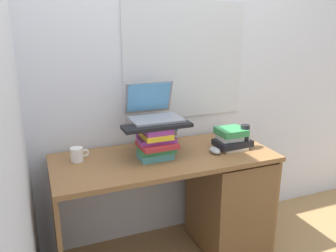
{
  "coord_description": "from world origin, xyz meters",
  "views": [
    {
      "loc": [
        -0.72,
        -1.86,
        1.54
      ],
      "look_at": [
        0.04,
        0.04,
        0.93
      ],
      "focal_mm": 36.28,
      "sensor_mm": 36.0,
      "label": 1
    }
  ],
  "objects_px": {
    "keyboard": "(157,126)",
    "book_stack_side": "(232,139)",
    "book_stack_keyboard_riser": "(157,144)",
    "mug": "(77,155)",
    "desk": "(214,196)",
    "computer_mouse": "(215,150)",
    "water_bottle": "(245,137)",
    "book_stack_tall": "(156,137)",
    "laptop": "(153,110)"
  },
  "relations": [
    {
      "from": "computer_mouse",
      "to": "mug",
      "type": "distance_m",
      "value": 0.86
    },
    {
      "from": "book_stack_keyboard_riser",
      "to": "keyboard",
      "type": "bearing_deg",
      "value": -33.72
    },
    {
      "from": "keyboard",
      "to": "mug",
      "type": "relative_size",
      "value": 3.77
    },
    {
      "from": "book_stack_tall",
      "to": "mug",
      "type": "relative_size",
      "value": 2.14
    },
    {
      "from": "book_stack_tall",
      "to": "mug",
      "type": "height_order",
      "value": "book_stack_tall"
    },
    {
      "from": "desk",
      "to": "computer_mouse",
      "type": "relative_size",
      "value": 13.36
    },
    {
      "from": "book_stack_keyboard_riser",
      "to": "desk",
      "type": "bearing_deg",
      "value": -0.13
    },
    {
      "from": "keyboard",
      "to": "book_stack_tall",
      "type": "bearing_deg",
      "value": 74.88
    },
    {
      "from": "book_stack_tall",
      "to": "mug",
      "type": "bearing_deg",
      "value": 174.7
    },
    {
      "from": "mug",
      "to": "book_stack_side",
      "type": "bearing_deg",
      "value": -8.35
    },
    {
      "from": "book_stack_side",
      "to": "keyboard",
      "type": "distance_m",
      "value": 0.54
    },
    {
      "from": "computer_mouse",
      "to": "book_stack_tall",
      "type": "bearing_deg",
      "value": 158.03
    },
    {
      "from": "computer_mouse",
      "to": "desk",
      "type": "bearing_deg",
      "value": 54.59
    },
    {
      "from": "book_stack_keyboard_riser",
      "to": "keyboard",
      "type": "relative_size",
      "value": 0.55
    },
    {
      "from": "book_stack_tall",
      "to": "book_stack_keyboard_riser",
      "type": "height_order",
      "value": "book_stack_tall"
    },
    {
      "from": "book_stack_tall",
      "to": "book_stack_keyboard_riser",
      "type": "relative_size",
      "value": 1.03
    },
    {
      "from": "book_stack_side",
      "to": "laptop",
      "type": "height_order",
      "value": "laptop"
    },
    {
      "from": "book_stack_keyboard_riser",
      "to": "computer_mouse",
      "type": "xyz_separation_m",
      "value": [
        0.38,
        -0.05,
        -0.08
      ]
    },
    {
      "from": "keyboard",
      "to": "book_stack_side",
      "type": "bearing_deg",
      "value": -1.46
    },
    {
      "from": "mug",
      "to": "water_bottle",
      "type": "height_order",
      "value": "water_bottle"
    },
    {
      "from": "book_stack_keyboard_riser",
      "to": "water_bottle",
      "type": "relative_size",
      "value": 1.42
    },
    {
      "from": "laptop",
      "to": "water_bottle",
      "type": "distance_m",
      "value": 0.63
    },
    {
      "from": "desk",
      "to": "laptop",
      "type": "bearing_deg",
      "value": 158.84
    },
    {
      "from": "computer_mouse",
      "to": "water_bottle",
      "type": "relative_size",
      "value": 0.64
    },
    {
      "from": "book_stack_keyboard_riser",
      "to": "mug",
      "type": "bearing_deg",
      "value": 163.87
    },
    {
      "from": "laptop",
      "to": "computer_mouse",
      "type": "xyz_separation_m",
      "value": [
        0.35,
        -0.2,
        -0.25
      ]
    },
    {
      "from": "book_stack_tall",
      "to": "book_stack_keyboard_riser",
      "type": "distance_m",
      "value": 0.09
    },
    {
      "from": "book_stack_side",
      "to": "water_bottle",
      "type": "bearing_deg",
      "value": -27.14
    },
    {
      "from": "desk",
      "to": "book_stack_keyboard_riser",
      "type": "height_order",
      "value": "book_stack_keyboard_riser"
    },
    {
      "from": "desk",
      "to": "keyboard",
      "type": "bearing_deg",
      "value": -179.76
    },
    {
      "from": "book_stack_side",
      "to": "mug",
      "type": "xyz_separation_m",
      "value": [
        -0.99,
        0.14,
        -0.02
      ]
    },
    {
      "from": "computer_mouse",
      "to": "water_bottle",
      "type": "xyz_separation_m",
      "value": [
        0.22,
        0.0,
        0.06
      ]
    },
    {
      "from": "desk",
      "to": "book_stack_tall",
      "type": "xyz_separation_m",
      "value": [
        -0.39,
        0.09,
        0.45
      ]
    },
    {
      "from": "book_stack_keyboard_riser",
      "to": "laptop",
      "type": "relative_size",
      "value": 0.73
    },
    {
      "from": "laptop",
      "to": "book_stack_side",
      "type": "bearing_deg",
      "value": -17.84
    },
    {
      "from": "desk",
      "to": "computer_mouse",
      "type": "bearing_deg",
      "value": -125.41
    },
    {
      "from": "computer_mouse",
      "to": "mug",
      "type": "bearing_deg",
      "value": 167.45
    },
    {
      "from": "book_stack_tall",
      "to": "book_stack_side",
      "type": "relative_size",
      "value": 1.0
    },
    {
      "from": "book_stack_tall",
      "to": "water_bottle",
      "type": "height_order",
      "value": "book_stack_tall"
    },
    {
      "from": "laptop",
      "to": "mug",
      "type": "relative_size",
      "value": 2.85
    },
    {
      "from": "laptop",
      "to": "computer_mouse",
      "type": "distance_m",
      "value": 0.47
    },
    {
      "from": "book_stack_side",
      "to": "mug",
      "type": "distance_m",
      "value": 1.0
    },
    {
      "from": "computer_mouse",
      "to": "book_stack_keyboard_riser",
      "type": "bearing_deg",
      "value": 171.94
    },
    {
      "from": "book_stack_keyboard_riser",
      "to": "mug",
      "type": "relative_size",
      "value": 2.09
    },
    {
      "from": "book_stack_tall",
      "to": "water_bottle",
      "type": "relative_size",
      "value": 1.46
    },
    {
      "from": "water_bottle",
      "to": "keyboard",
      "type": "bearing_deg",
      "value": 175.47
    },
    {
      "from": "book_stack_tall",
      "to": "laptop",
      "type": "distance_m",
      "value": 0.17
    },
    {
      "from": "laptop",
      "to": "keyboard",
      "type": "relative_size",
      "value": 0.76
    },
    {
      "from": "desk",
      "to": "book_stack_side",
      "type": "height_order",
      "value": "book_stack_side"
    },
    {
      "from": "book_stack_tall",
      "to": "laptop",
      "type": "height_order",
      "value": "laptop"
    }
  ]
}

